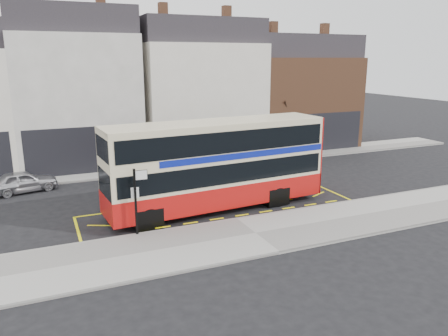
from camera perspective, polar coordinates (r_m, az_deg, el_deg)
name	(u,v)px	position (r m, az deg, el deg)	size (l,w,h in m)	color
ground	(233,219)	(21.04, 1.24, -6.62)	(120.00, 120.00, 0.00)	black
pavement	(256,234)	(19.09, 4.14, -8.64)	(40.00, 4.00, 0.15)	#A4A29B
kerb	(237,220)	(20.69, 1.68, -6.76)	(40.00, 0.15, 0.15)	gray
far_pavement	(169,166)	(30.92, -7.25, 0.22)	(50.00, 3.00, 0.15)	#A4A29B
road_markings	(220,208)	(22.41, -0.46, -5.28)	(14.00, 3.40, 0.01)	#FFF80D
terrace_left	(75,89)	(33.05, -18.86, 9.70)	(8.00, 8.01, 11.80)	silver
terrace_green_shop	(195,89)	(34.97, -3.78, 10.20)	(9.00, 8.01, 11.30)	white
terrace_right	(293,92)	(38.95, 8.99, 9.73)	(9.00, 8.01, 10.30)	brown
double_decker_bus	(218,164)	(21.75, -0.82, 0.58)	(11.38, 3.43, 4.48)	beige
bus_stop_post	(137,195)	(18.69, -11.33, -3.48)	(0.71, 0.14, 2.88)	black
car_silver	(23,182)	(27.41, -24.76, -1.62)	(1.48, 3.68, 1.25)	#B5B5BA
car_grey	(187,166)	(28.56, -4.84, 0.27)	(1.34, 3.85, 1.27)	#3C3E44
car_white	(275,156)	(31.08, 6.64, 1.60)	(2.13, 5.24, 1.52)	white
street_tree_right	(281,107)	(34.75, 7.49, 7.94)	(2.56, 2.56, 5.53)	black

